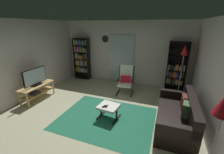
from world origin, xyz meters
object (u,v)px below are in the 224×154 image
Objects in this scene: tv_stand at (37,90)px; floor_lamp_by_sofa at (222,116)px; television at (35,77)px; bookshelf_near_sofa at (176,70)px; bookshelf_near_tv at (82,57)px; leather_sofa at (178,116)px; cell_phone at (104,106)px; ottoman at (109,108)px; tv_remote at (107,106)px; wall_clock at (105,39)px; floor_lamp_by_shelf at (184,56)px; lounge_armchair at (126,79)px.

floor_lamp_by_sofa reaches higher than tv_stand.
bookshelf_near_sofa reaches higher than television.
floor_lamp_by_sofa is (0.26, -4.15, 0.67)m from bookshelf_near_sofa.
television is 2.44m from bookshelf_near_tv.
floor_lamp_by_sofa reaches higher than leather_sofa.
cell_phone is (-1.77, -2.71, -0.43)m from bookshelf_near_sofa.
television is at bearing -165.02° from cell_phone.
television reaches higher than ottoman.
bookshelf_near_tv reaches higher than tv_remote.
tv_remote is 0.50× the size of wall_clock.
wall_clock reaches higher than floor_lamp_by_shelf.
tv_stand is 4.94m from floor_lamp_by_shelf.
bookshelf_near_tv is 1.02× the size of leather_sofa.
bookshelf_near_sofa is at bearing 29.60° from tv_stand.
bookshelf_near_sofa is 2.42m from leather_sofa.
cell_phone is at bearing -49.63° from bookshelf_near_tv.
wall_clock reaches higher than leather_sofa.
lounge_armchair is at bearing -19.47° from bookshelf_near_tv.
bookshelf_near_tv is 3.27× the size of ottoman.
floor_lamp_by_sofa is at bearing -20.04° from tv_stand.
lounge_armchair is (-1.70, -0.87, -0.28)m from bookshelf_near_sofa.
lounge_armchair is (-1.75, 1.50, 0.24)m from leather_sofa.
bookshelf_near_tv reaches higher than ottoman.
ottoman is 0.31× the size of floor_lamp_by_shelf.
floor_lamp_by_sofa is 5.36m from wall_clock.
lounge_armchair is 0.56× the size of floor_lamp_by_shelf.
lounge_armchair reaches higher than tv_stand.
lounge_armchair is at bearing 139.43° from leather_sofa.
tv_stand is 4.19× the size of wall_clock.
lounge_armchair is at bearing 108.54° from cell_phone.
floor_lamp_by_shelf is (0.13, -0.71, 0.69)m from bookshelf_near_sofa.
bookshelf_near_tv is 3.57m from ottoman.
tv_stand is 5.04m from floor_lamp_by_sofa.
bookshelf_near_tv reaches higher than tv_stand.
floor_lamp_by_shelf is (4.47, 1.74, 0.71)m from television.
lounge_armchair is 0.58× the size of floor_lamp_by_sofa.
bookshelf_near_sofa is at bearing 0.53° from bookshelf_near_tv.
bookshelf_near_tv is 13.38× the size of cell_phone.
television is 4.85m from floor_lamp_by_shelf.
tv_stand is 1.19× the size of lounge_armchair.
tv_remote is at bearing -5.24° from television.
wall_clock reaches higher than ottoman.
leather_sofa is 6.30× the size of wall_clock.
television is at bearing -97.09° from bookshelf_near_tv.
leather_sofa is 2.16m from floor_lamp_by_sofa.
bookshelf_near_tv is 1.03× the size of floor_lamp_by_shelf.
floor_lamp_by_shelf reaches higher than tv_stand.
ottoman is (2.66, -0.17, -0.48)m from television.
tv_remote is (-0.03, -0.07, 0.08)m from ottoman.
floor_lamp_by_shelf is (1.83, 0.16, 0.96)m from lounge_armchair.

